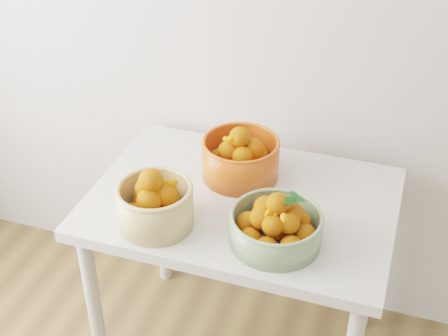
{
  "coord_description": "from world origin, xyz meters",
  "views": [
    {
      "loc": [
        0.1,
        0.01,
        1.99
      ],
      "look_at": [
        -0.4,
        1.51,
        0.92
      ],
      "focal_mm": 50.0,
      "sensor_mm": 36.0,
      "label": 1
    }
  ],
  "objects": [
    {
      "name": "table",
      "position": [
        -0.37,
        1.6,
        0.65
      ],
      "size": [
        1.0,
        0.7,
        0.75
      ],
      "color": "silver",
      "rests_on": "ground"
    },
    {
      "name": "bowl_cream",
      "position": [
        -0.58,
        1.39,
        0.83
      ],
      "size": [
        0.27,
        0.27,
        0.2
      ],
      "rotation": [
        0.0,
        0.0,
        -0.15
      ],
      "color": "tan",
      "rests_on": "table"
    },
    {
      "name": "bowl_green",
      "position": [
        -0.21,
        1.42,
        0.81
      ],
      "size": [
        0.33,
        0.33,
        0.18
      ],
      "rotation": [
        0.0,
        0.0,
        0.21
      ],
      "color": "gray",
      "rests_on": "table"
    },
    {
      "name": "bowl_orange",
      "position": [
        -0.41,
        1.72,
        0.83
      ],
      "size": [
        0.34,
        0.34,
        0.19
      ],
      "rotation": [
        0.0,
        0.0,
        -0.34
      ],
      "color": "#DE4817",
      "rests_on": "table"
    }
  ]
}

